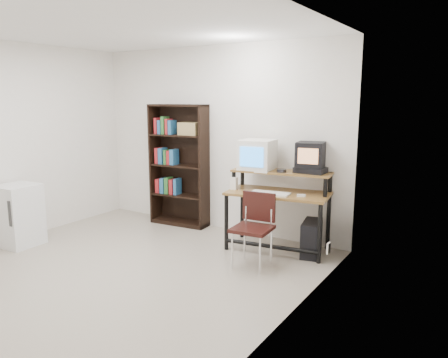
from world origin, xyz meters
The scene contains 19 objects.
floor centered at (0.00, 0.00, -0.01)m, with size 4.00×4.00×0.01m, color #AEA290.
ceiling centered at (0.00, 0.00, 2.60)m, with size 4.00×4.00×0.01m, color white.
back_wall centered at (0.00, 2.00, 1.30)m, with size 4.00×0.01×2.60m, color white.
left_wall centered at (-2.00, 0.00, 1.30)m, with size 0.01×4.00×2.60m, color white.
right_wall centered at (2.00, 0.00, 1.30)m, with size 0.01×4.00×2.60m, color white.
computer_desk centered at (1.17, 1.62, 0.69)m, with size 1.32×0.80×0.98m.
crt_monitor centered at (0.83, 1.69, 1.16)m, with size 0.46×0.46×0.39m.
vcr centered at (1.51, 1.79, 1.01)m, with size 0.36×0.26×0.08m, color black.
crt_tv centered at (1.49, 1.81, 1.20)m, with size 0.38×0.37×0.30m.
cd_spindle centered at (1.19, 1.64, 0.99)m, with size 0.12×0.12×0.05m, color #26262B.
keyboard centered at (1.14, 1.45, 0.74)m, with size 0.47×0.21×0.04m, color white.
mousepad centered at (1.50, 1.55, 0.72)m, with size 0.22×0.18×0.01m, color black.
mouse centered at (1.50, 1.53, 0.74)m, with size 0.10×0.06×0.03m, color white.
desk_speaker centered at (0.62, 1.46, 0.80)m, with size 0.08×0.07×0.17m, color white.
pc_tower centered at (1.61, 1.63, 0.21)m, with size 0.20×0.45×0.42m, color black.
school_chair centered at (1.18, 0.99, 0.51)m, with size 0.45×0.45×0.83m.
bookshelf centered at (-0.55, 1.86, 0.92)m, with size 0.92×0.37×1.79m.
mini_fridge centered at (-1.72, -0.03, 0.40)m, with size 0.49×0.49×0.79m.
wall_outlet centered at (1.99, 1.15, 0.30)m, with size 0.02×0.08×0.12m, color beige.
Camera 1 is at (3.41, -3.21, 1.89)m, focal length 35.00 mm.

